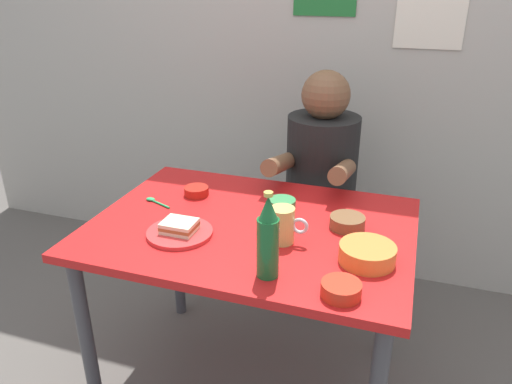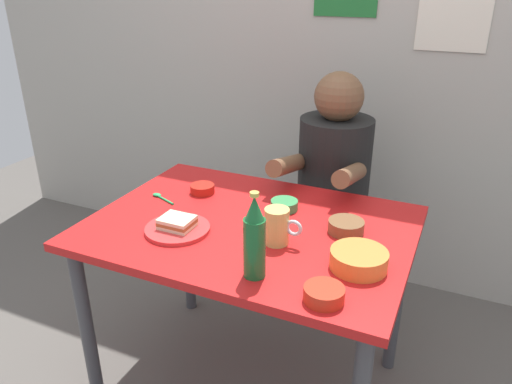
{
  "view_description": "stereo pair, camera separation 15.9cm",
  "coord_description": "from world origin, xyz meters",
  "px_view_note": "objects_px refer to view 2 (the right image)",
  "views": [
    {
      "loc": [
        0.49,
        -1.42,
        1.53
      ],
      "look_at": [
        0.0,
        0.05,
        0.84
      ],
      "focal_mm": 34.26,
      "sensor_mm": 36.0,
      "label": 1
    },
    {
      "loc": [
        0.64,
        -1.36,
        1.53
      ],
      "look_at": [
        0.0,
        0.05,
        0.84
      ],
      "focal_mm": 34.26,
      "sensor_mm": 36.0,
      "label": 2
    }
  ],
  "objects_px": {
    "dining_table": "(250,247)",
    "sandwich": "(177,222)",
    "beer_mug": "(277,226)",
    "beer_bottle": "(254,239)",
    "person_seated": "(334,164)",
    "stool": "(329,245)",
    "sambal_bowl_red": "(202,188)",
    "plate_orange": "(178,229)"
  },
  "relations": [
    {
      "from": "dining_table",
      "to": "beer_bottle",
      "type": "relative_size",
      "value": 4.2
    },
    {
      "from": "sandwich",
      "to": "sambal_bowl_red",
      "type": "relative_size",
      "value": 1.15
    },
    {
      "from": "dining_table",
      "to": "beer_bottle",
      "type": "bearing_deg",
      "value": -62.64
    },
    {
      "from": "stool",
      "to": "sandwich",
      "type": "relative_size",
      "value": 4.09
    },
    {
      "from": "beer_mug",
      "to": "person_seated",
      "type": "bearing_deg",
      "value": 91.37
    },
    {
      "from": "stool",
      "to": "beer_bottle",
      "type": "xyz_separation_m",
      "value": [
        0.03,
        -0.91,
        0.51
      ]
    },
    {
      "from": "sambal_bowl_red",
      "to": "stool",
      "type": "bearing_deg",
      "value": 49.41
    },
    {
      "from": "sandwich",
      "to": "stool",
      "type": "bearing_deg",
      "value": 67.65
    },
    {
      "from": "dining_table",
      "to": "sandwich",
      "type": "relative_size",
      "value": 10.0
    },
    {
      "from": "sandwich",
      "to": "sambal_bowl_red",
      "type": "bearing_deg",
      "value": 104.92
    },
    {
      "from": "plate_orange",
      "to": "sandwich",
      "type": "height_order",
      "value": "sandwich"
    },
    {
      "from": "sandwich",
      "to": "beer_mug",
      "type": "height_order",
      "value": "beer_mug"
    },
    {
      "from": "sambal_bowl_red",
      "to": "beer_bottle",
      "type": "bearing_deg",
      "value": -45.93
    },
    {
      "from": "sambal_bowl_red",
      "to": "plate_orange",
      "type": "bearing_deg",
      "value": -75.08
    },
    {
      "from": "plate_orange",
      "to": "dining_table",
      "type": "bearing_deg",
      "value": 36.5
    },
    {
      "from": "beer_mug",
      "to": "beer_bottle",
      "type": "height_order",
      "value": "beer_bottle"
    },
    {
      "from": "stool",
      "to": "beer_mug",
      "type": "bearing_deg",
      "value": -88.65
    },
    {
      "from": "person_seated",
      "to": "beer_mug",
      "type": "distance_m",
      "value": 0.7
    },
    {
      "from": "plate_orange",
      "to": "sambal_bowl_red",
      "type": "bearing_deg",
      "value": 104.92
    },
    {
      "from": "dining_table",
      "to": "beer_mug",
      "type": "height_order",
      "value": "beer_mug"
    },
    {
      "from": "person_seated",
      "to": "beer_bottle",
      "type": "height_order",
      "value": "person_seated"
    },
    {
      "from": "dining_table",
      "to": "person_seated",
      "type": "distance_m",
      "value": 0.64
    },
    {
      "from": "sandwich",
      "to": "beer_mug",
      "type": "relative_size",
      "value": 0.87
    },
    {
      "from": "beer_bottle",
      "to": "sambal_bowl_red",
      "type": "relative_size",
      "value": 2.73
    },
    {
      "from": "stool",
      "to": "beer_mug",
      "type": "distance_m",
      "value": 0.85
    },
    {
      "from": "dining_table",
      "to": "beer_mug",
      "type": "bearing_deg",
      "value": -31.84
    },
    {
      "from": "person_seated",
      "to": "beer_mug",
      "type": "xyz_separation_m",
      "value": [
        0.02,
        -0.7,
        0.03
      ]
    },
    {
      "from": "stool",
      "to": "plate_orange",
      "type": "relative_size",
      "value": 2.05
    },
    {
      "from": "beer_bottle",
      "to": "sambal_bowl_red",
      "type": "xyz_separation_m",
      "value": [
        -0.43,
        0.44,
        -0.1
      ]
    },
    {
      "from": "plate_orange",
      "to": "beer_mug",
      "type": "distance_m",
      "value": 0.35
    },
    {
      "from": "plate_orange",
      "to": "beer_mug",
      "type": "relative_size",
      "value": 1.75
    },
    {
      "from": "stool",
      "to": "beer_bottle",
      "type": "distance_m",
      "value": 1.05
    },
    {
      "from": "dining_table",
      "to": "person_seated",
      "type": "bearing_deg",
      "value": 79.09
    },
    {
      "from": "dining_table",
      "to": "beer_bottle",
      "type": "height_order",
      "value": "beer_bottle"
    },
    {
      "from": "stool",
      "to": "beer_mug",
      "type": "height_order",
      "value": "beer_mug"
    },
    {
      "from": "beer_mug",
      "to": "beer_bottle",
      "type": "relative_size",
      "value": 0.48
    },
    {
      "from": "sandwich",
      "to": "sambal_bowl_red",
      "type": "xyz_separation_m",
      "value": [
        -0.08,
        0.31,
        -0.01
      ]
    },
    {
      "from": "plate_orange",
      "to": "beer_bottle",
      "type": "height_order",
      "value": "beer_bottle"
    },
    {
      "from": "sandwich",
      "to": "sambal_bowl_red",
      "type": "distance_m",
      "value": 0.32
    },
    {
      "from": "beer_bottle",
      "to": "sambal_bowl_red",
      "type": "height_order",
      "value": "beer_bottle"
    },
    {
      "from": "dining_table",
      "to": "stool",
      "type": "height_order",
      "value": "dining_table"
    },
    {
      "from": "sambal_bowl_red",
      "to": "person_seated",
      "type": "bearing_deg",
      "value": 48.72
    }
  ]
}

